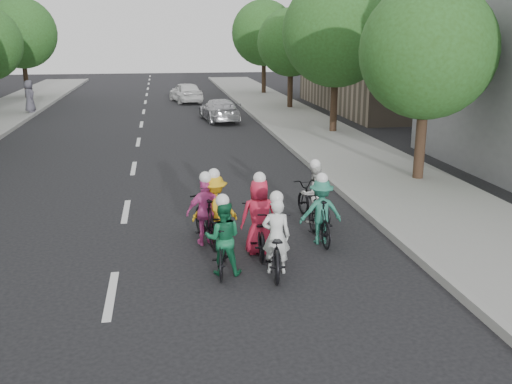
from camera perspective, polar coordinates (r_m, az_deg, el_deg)
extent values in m
plane|color=black|center=(10.56, -14.29, -9.96)|extent=(120.00, 120.00, 0.00)
cube|color=gray|center=(21.19, 10.02, 3.35)|extent=(4.00, 80.00, 0.15)
cube|color=#999993|center=(20.62, 4.89, 3.25)|extent=(0.18, 80.00, 0.18)
cube|color=gray|center=(36.72, 15.10, 14.30)|extent=(10.00, 14.00, 8.00)
cylinder|color=black|center=(43.62, -22.00, 10.20)|extent=(0.32, 0.32, 2.48)
sphere|color=#2A511B|center=(43.51, -22.45, 14.49)|extent=(4.80, 4.80, 4.80)
cylinder|color=black|center=(18.20, 16.08, 4.41)|extent=(0.32, 0.32, 2.27)
sphere|color=#2A511B|center=(17.91, 16.77, 13.35)|extent=(4.00, 4.00, 4.00)
cylinder|color=black|center=(26.49, 7.78, 8.42)|extent=(0.32, 0.32, 2.48)
sphere|color=#2A511B|center=(26.30, 8.05, 15.53)|extent=(4.80, 4.80, 4.80)
cylinder|color=black|center=(35.15, 3.42, 10.08)|extent=(0.32, 0.32, 2.27)
sphere|color=#2A511B|center=(35.00, 3.50, 14.71)|extent=(4.00, 4.00, 4.00)
cylinder|color=black|center=(43.93, 0.78, 11.33)|extent=(0.32, 0.32, 2.48)
sphere|color=#2A511B|center=(43.82, 0.80, 15.62)|extent=(4.80, 4.80, 4.80)
imported|color=black|center=(12.54, -5.03, -2.76)|extent=(0.83, 1.84, 1.07)
imported|color=#EA52AD|center=(12.38, -5.01, -1.98)|extent=(0.93, 0.52, 1.49)
sphere|color=white|center=(12.18, -5.10, 1.46)|extent=(0.26, 0.26, 0.26)
imported|color=black|center=(14.03, 5.72, -1.07)|extent=(0.94, 1.87, 0.94)
imported|color=silver|center=(13.87, 5.85, -0.21)|extent=(0.78, 0.66, 1.43)
sphere|color=white|center=(13.69, 5.94, 2.76)|extent=(0.26, 0.26, 0.26)
imported|color=black|center=(11.07, 1.91, -5.43)|extent=(0.94, 1.97, 1.00)
imported|color=white|center=(10.90, 2.03, -4.42)|extent=(0.59, 0.43, 1.49)
sphere|color=white|center=(10.66, 2.07, -0.56)|extent=(0.26, 0.26, 0.26)
imported|color=black|center=(11.04, -3.35, -5.62)|extent=(0.72, 1.65, 0.96)
imported|color=#16643D|center=(10.86, -3.31, -4.62)|extent=(0.78, 0.66, 1.44)
sphere|color=white|center=(10.63, -3.37, -0.87)|extent=(0.26, 0.26, 0.26)
imported|color=black|center=(12.67, 6.36, -2.73)|extent=(0.49, 1.70, 1.02)
imported|color=#27765F|center=(12.51, 6.51, -1.95)|extent=(0.94, 0.54, 1.44)
sphere|color=white|center=(12.31, 6.62, 1.35)|extent=(0.26, 0.26, 0.26)
imported|color=black|center=(12.70, -4.17, -3.09)|extent=(0.61, 1.59, 0.82)
imported|color=gold|center=(12.50, -4.16, -1.71)|extent=(1.01, 0.61, 1.53)
sphere|color=white|center=(12.29, -4.23, 1.78)|extent=(0.26, 0.26, 0.26)
imported|color=black|center=(12.02, 0.26, -3.82)|extent=(0.77, 1.85, 0.95)
imported|color=red|center=(11.82, 0.35, -2.47)|extent=(0.82, 0.57, 1.61)
sphere|color=white|center=(11.60, 0.35, 1.40)|extent=(0.26, 0.26, 0.26)
imported|color=#B6B6BC|center=(30.46, -3.70, 8.19)|extent=(2.06, 4.18, 1.17)
imported|color=white|center=(39.16, -7.03, 9.88)|extent=(2.35, 4.21, 1.35)
imported|color=#514F5C|center=(35.12, -21.71, 8.89)|extent=(0.74, 0.98, 1.81)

